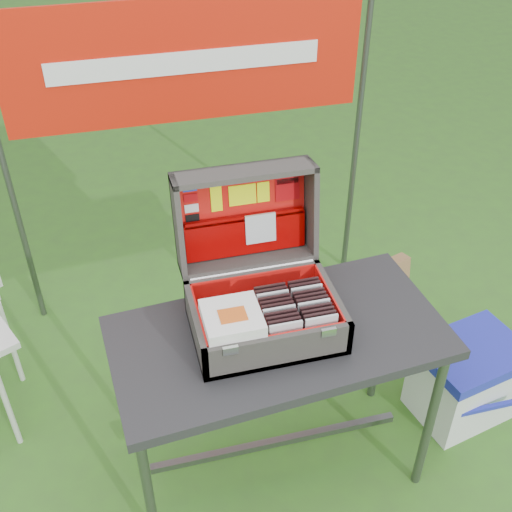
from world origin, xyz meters
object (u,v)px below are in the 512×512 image
object	(u,v)px
table	(277,402)
suitcase	(261,267)
cooler	(466,379)
cardboard_box	(373,306)

from	to	relation	value
table	suitcase	size ratio (longest dim) A/B	2.25
table	cooler	distance (m)	0.90
table	suitcase	bearing A→B (deg)	113.69
suitcase	cooler	xyz separation A→B (m)	(0.92, -0.03, -0.79)
cardboard_box	table	bearing A→B (deg)	-156.35
table	cooler	world-z (taller)	table
table	suitcase	distance (m)	0.62
cooler	suitcase	bearing A→B (deg)	166.43
suitcase	cardboard_box	world-z (taller)	suitcase
cooler	cardboard_box	size ratio (longest dim) A/B	1.00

